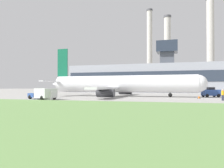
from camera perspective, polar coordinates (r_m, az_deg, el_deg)
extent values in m
plane|color=#999691|center=(48.25, 5.74, -3.23)|extent=(400.00, 400.00, 0.00)
cube|color=#668E4C|center=(14.26, -23.28, -8.85)|extent=(240.00, 37.00, 0.06)
cube|color=#9EA3AD|center=(84.07, 10.36, 1.39)|extent=(63.74, 10.99, 10.50)
cube|color=#2D3847|center=(78.59, 9.92, 1.92)|extent=(62.47, 0.16, 3.78)
cube|color=#4C515B|center=(83.77, 14.23, 2.91)|extent=(4.99, 4.99, 14.90)
cube|color=#283342|center=(84.90, 14.21, 9.29)|extent=(7.49, 7.49, 4.00)
cylinder|color=beige|center=(111.54, 9.81, 8.50)|extent=(2.67, 2.67, 40.12)
cylinder|color=#4C4C51|center=(116.60, 9.78, 18.47)|extent=(3.08, 3.08, 0.80)
cylinder|color=beige|center=(108.95, 14.30, 7.51)|extent=(3.10, 3.10, 35.53)
cylinder|color=#4C4C51|center=(113.03, 14.27, 16.69)|extent=(3.56, 3.56, 0.93)
cylinder|color=beige|center=(110.01, 24.33, 9.13)|extent=(3.28, 3.28, 41.79)
cylinder|color=white|center=(47.18, 2.80, 0.03)|extent=(30.62, 3.64, 3.64)
sphere|color=white|center=(46.01, 21.65, 0.11)|extent=(3.46, 3.46, 3.46)
cone|color=white|center=(52.95, -13.51, -0.04)|extent=(4.00, 3.46, 3.46)
cube|color=#146647|center=(52.88, -12.78, 5.45)|extent=(2.55, 0.24, 6.47)
cube|color=white|center=(49.10, -15.36, 0.66)|extent=(0.95, 8.31, 0.20)
cube|color=white|center=(56.33, -10.89, 0.46)|extent=(0.95, 8.31, 0.20)
cube|color=white|center=(40.24, -1.91, -1.12)|extent=(2.12, 13.86, 0.36)
cube|color=white|center=(54.98, 3.14, -1.04)|extent=(2.12, 13.86, 0.36)
cylinder|color=#333338|center=(39.78, -1.69, -2.41)|extent=(3.27, 1.48, 1.48)
cylinder|color=#333338|center=(55.31, 3.54, -1.96)|extent=(3.27, 1.48, 1.48)
cylinder|color=#59595B|center=(45.85, 14.97, -1.94)|extent=(0.20, 0.20, 1.41)
sphere|color=black|center=(45.87, 14.98, -2.82)|extent=(0.82, 0.82, 0.82)
cylinder|color=#59595B|center=(45.70, -1.66, -1.97)|extent=(0.20, 0.20, 1.41)
sphere|color=black|center=(45.72, -1.66, -2.86)|extent=(0.82, 0.82, 0.82)
cylinder|color=#59595B|center=(50.32, 0.06, -1.86)|extent=(0.20, 0.20, 1.41)
sphere|color=black|center=(50.34, 0.06, -2.67)|extent=(0.82, 0.82, 0.82)
cube|color=#2D4C93|center=(48.60, 24.39, -2.06)|extent=(3.64, 2.84, 1.21)
cube|color=black|center=(48.59, 24.38, -1.06)|extent=(1.47, 1.69, 0.50)
sphere|color=black|center=(48.18, 26.08, -2.74)|extent=(0.70, 0.70, 0.70)
sphere|color=black|center=(49.96, 25.13, -2.67)|extent=(0.70, 0.70, 0.70)
sphere|color=black|center=(47.28, 23.60, -2.79)|extent=(0.70, 0.70, 0.70)
sphere|color=black|center=(49.10, 22.73, -2.72)|extent=(0.70, 0.70, 0.70)
cube|color=#2D4C93|center=(39.96, -19.12, -2.75)|extent=(2.88, 2.96, 0.68)
cube|color=silver|center=(37.21, -16.97, -2.28)|extent=(4.18, 3.64, 1.50)
sphere|color=black|center=(40.59, -17.86, -3.16)|extent=(0.70, 0.70, 0.70)
sphere|color=black|center=(39.63, -20.61, -3.21)|extent=(0.70, 0.70, 0.70)
sphere|color=black|center=(37.00, -14.85, -3.40)|extent=(0.70, 0.70, 0.70)
sphere|color=black|center=(35.95, -17.79, -3.47)|extent=(0.70, 0.70, 0.70)
cylinder|color=#23283D|center=(36.98, 26.95, -3.24)|extent=(0.32, 0.32, 0.84)
cylinder|color=#F2A514|center=(36.95, 26.95, -2.08)|extent=(0.40, 0.40, 0.66)
sphere|color=tan|center=(36.95, 26.94, -1.39)|extent=(0.23, 0.23, 0.23)
cube|color=black|center=(42.03, 21.77, -3.52)|extent=(0.58, 0.58, 0.03)
cone|color=orange|center=(42.02, 21.77, -3.18)|extent=(0.41, 0.41, 0.53)
cube|color=silver|center=(35.96, -16.27, -2.93)|extent=(1.22, 0.68, 1.39)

